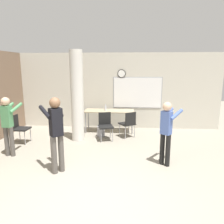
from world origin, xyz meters
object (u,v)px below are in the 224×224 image
at_px(person_watching_back, 8,122).
at_px(folding_table, 109,112).
at_px(chair_by_left_wall, 19,127).
at_px(bottle_on_table, 106,108).
at_px(person_playing_front, 56,129).
at_px(person_playing_side, 167,129).
at_px(chair_table_front, 105,124).
at_px(chair_table_right, 128,122).

bearing_deg(person_watching_back, folding_table, 44.29).
relative_size(folding_table, chair_by_left_wall, 2.00).
bearing_deg(folding_table, bottle_on_table, -161.48).
distance_m(chair_by_left_wall, person_playing_front, 2.52).
distance_m(folding_table, person_playing_side, 3.04).
height_order(person_playing_front, person_playing_side, person_playing_front).
height_order(bottle_on_table, chair_table_front, bottle_on_table).
bearing_deg(chair_table_right, person_watching_back, -150.72).
xyz_separation_m(chair_table_front, person_watching_back, (-2.36, -1.45, 0.40)).
xyz_separation_m(bottle_on_table, chair_by_left_wall, (-2.50, -1.36, -0.35)).
bearing_deg(chair_table_front, chair_by_left_wall, -168.95).
distance_m(folding_table, person_watching_back, 3.37).
distance_m(folding_table, chair_table_front, 0.93).
distance_m(chair_table_front, person_playing_front, 2.45).
xyz_separation_m(chair_by_left_wall, person_watching_back, (0.22, -0.95, 0.40)).
xyz_separation_m(folding_table, chair_by_left_wall, (-2.63, -1.40, -0.21)).
bearing_deg(person_playing_front, chair_table_front, 69.71).
bearing_deg(person_watching_back, chair_table_front, 31.55).
height_order(folding_table, person_watching_back, person_watching_back).
relative_size(chair_table_right, person_watching_back, 0.56).
bearing_deg(bottle_on_table, person_playing_side, -56.44).
distance_m(bottle_on_table, person_watching_back, 3.24).
bearing_deg(person_watching_back, chair_by_left_wall, 103.17).
relative_size(folding_table, chair_table_right, 2.00).
relative_size(person_playing_front, person_playing_side, 1.10).
distance_m(bottle_on_table, person_playing_front, 3.20).
relative_size(chair_table_right, person_playing_side, 0.57).
bearing_deg(person_playing_front, folding_table, 74.39).
bearing_deg(folding_table, chair_table_front, -93.08).
relative_size(chair_by_left_wall, person_playing_side, 0.57).
xyz_separation_m(bottle_on_table, chair_table_front, (0.09, -0.86, -0.35)).
bearing_deg(bottle_on_table, chair_table_front, -84.30).
xyz_separation_m(folding_table, person_playing_front, (-0.88, -3.15, 0.27)).
bearing_deg(person_playing_side, chair_table_right, 114.18).
xyz_separation_m(bottle_on_table, chair_table_right, (0.81, -0.58, -0.35)).
bearing_deg(folding_table, chair_table_right, -42.67).
bearing_deg(person_playing_side, person_watching_back, 176.33).
height_order(chair_table_front, chair_table_right, same).
bearing_deg(chair_by_left_wall, folding_table, 28.10).
height_order(chair_by_left_wall, chair_table_front, same).
distance_m(folding_table, chair_by_left_wall, 2.99).
bearing_deg(chair_table_right, bottle_on_table, 144.49).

